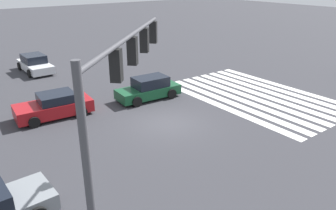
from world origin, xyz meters
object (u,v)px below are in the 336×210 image
(car_6, at_px, (149,89))
(car_5, at_px, (54,106))
(car_4, at_px, (35,64))
(traffic_signal_mast, at_px, (125,88))

(car_6, bearing_deg, car_5, -4.78)
(car_4, xyz_separation_m, car_6, (-11.55, -4.23, 0.02))
(traffic_signal_mast, distance_m, car_5, 11.84)
(traffic_signal_mast, bearing_deg, car_5, 38.54)
(car_5, bearing_deg, traffic_signal_mast, 87.53)
(traffic_signal_mast, height_order, car_4, traffic_signal_mast)
(traffic_signal_mast, relative_size, car_5, 1.46)
(traffic_signal_mast, relative_size, car_4, 1.39)
(car_4, relative_size, car_6, 1.06)
(car_4, bearing_deg, car_6, 18.81)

